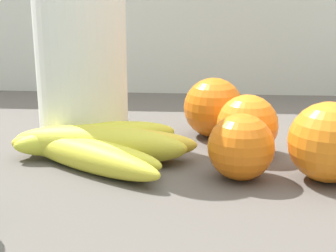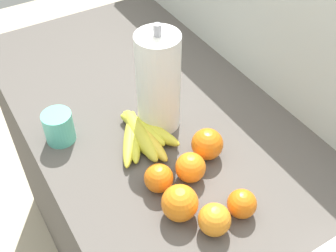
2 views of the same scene
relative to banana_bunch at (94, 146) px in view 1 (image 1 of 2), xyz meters
name	(u,v)px [view 1 (image 1 of 2)]	position (x,y,z in m)	size (l,w,h in m)	color
wall_back	(266,214)	(0.26, 0.44, -0.29)	(2.37, 0.06, 1.30)	silver
banana_bunch	(94,146)	(0.00, 0.00, 0.00)	(0.22, 0.18, 0.04)	gold
orange_back_right	(247,125)	(0.18, 0.04, 0.02)	(0.07, 0.07, 0.07)	orange
orange_front	(213,108)	(0.14, 0.12, 0.02)	(0.08, 0.08, 0.08)	orange
orange_right	(329,142)	(0.26, -0.04, 0.02)	(0.08, 0.08, 0.08)	orange
orange_far_right	(241,147)	(0.17, -0.04, 0.02)	(0.07, 0.07, 0.07)	orange
paper_towel_roll	(80,35)	(-0.03, 0.07, 0.12)	(0.11, 0.11, 0.31)	white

